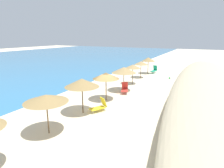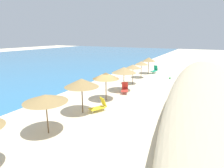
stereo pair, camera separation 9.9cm
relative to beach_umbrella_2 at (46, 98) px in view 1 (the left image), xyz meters
name	(u,v)px [view 1 (the left image)]	position (x,y,z in m)	size (l,w,h in m)	color
ground_plane	(107,104)	(6.31, -0.73, -2.29)	(160.00, 160.00, 0.00)	beige
dune_ridge	(210,92)	(9.62, -8.80, -0.97)	(37.84, 6.21, 2.64)	beige
beach_umbrella_2	(46,98)	(0.00, 0.00, 0.00)	(2.65, 2.65, 2.53)	brown
beach_umbrella_3	(82,83)	(3.64, 0.00, 0.16)	(2.64, 2.64, 2.78)	brown
beach_umbrella_4	(106,76)	(7.18, -0.14, 0.05)	(2.46, 2.46, 2.65)	brown
beach_umbrella_5	(124,70)	(10.71, -0.40, 0.06)	(2.61, 2.61, 2.66)	brown
beach_umbrella_6	(133,66)	(14.06, -0.14, -0.05)	(1.99, 1.99, 2.48)	brown
beach_umbrella_7	(141,63)	(18.06, 0.13, -0.13)	(1.93, 1.93, 2.41)	brown
beach_umbrella_8	(148,59)	(21.58, 0.12, 0.01)	(2.05, 2.05, 2.62)	brown
lounge_chair_0	(125,89)	(10.09, -0.79, -1.81)	(1.47, 1.08, 1.13)	red
lounge_chair_1	(100,106)	(4.55, -0.97, -1.87)	(1.51, 1.19, 1.09)	yellow
lounge_chair_2	(154,70)	(22.60, -0.62, -1.79)	(1.65, 0.83, 1.22)	#199972
beach_ball	(169,78)	(19.30, -3.73, -2.17)	(0.26, 0.26, 0.26)	green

